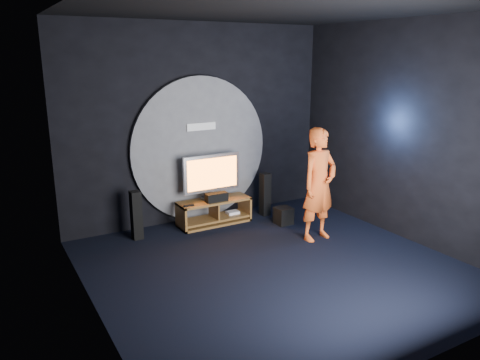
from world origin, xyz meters
The scene contains 15 objects.
floor centered at (0.00, 0.00, 0.00)m, with size 5.00×5.00×0.00m, color black.
back_wall centered at (0.00, 2.50, 1.75)m, with size 5.00×0.04×3.50m, color black.
front_wall centered at (0.00, -2.50, 1.75)m, with size 5.00×0.04×3.50m, color black.
left_wall centered at (-2.50, 0.00, 1.75)m, with size 0.04×5.00×3.50m, color black.
right_wall centered at (2.50, 0.00, 1.75)m, with size 0.04×5.00×3.50m, color black.
ceiling centered at (0.00, 0.00, 3.50)m, with size 5.00×5.00×0.01m, color black.
wall_disc_panel centered at (0.00, 2.44, 1.30)m, with size 2.60×0.11×2.60m.
media_console centered at (0.07, 2.05, 0.20)m, with size 1.32×0.45×0.45m.
tv centered at (0.06, 2.12, 0.89)m, with size 1.08×0.22×0.81m.
center_speaker centered at (0.06, 1.95, 0.53)m, with size 0.40×0.15×0.15m, color black.
remote centered at (-0.48, 1.93, 0.46)m, with size 0.18×0.05×0.02m, color black.
tower_speaker_left centered at (-1.36, 2.05, 0.41)m, with size 0.16×0.18×0.81m, color black.
tower_speaker_right centered at (1.11, 2.00, 0.41)m, with size 0.16×0.18×0.81m, color black.
subwoofer centered at (1.13, 1.42, 0.15)m, with size 0.28×0.28×0.31m, color black.
player centered at (1.22, 0.58, 0.92)m, with size 0.67×0.44×1.84m, color #E4561F.
Camera 1 is at (-3.49, -5.07, 2.94)m, focal length 35.00 mm.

